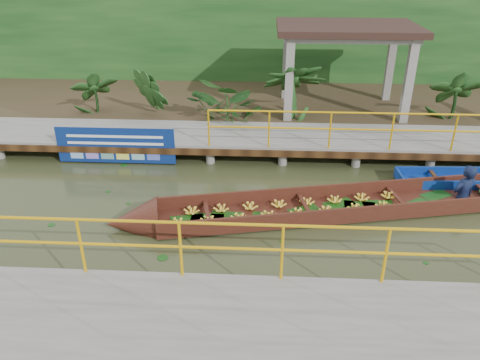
{
  "coord_description": "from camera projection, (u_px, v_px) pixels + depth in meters",
  "views": [
    {
      "loc": [
        0.47,
        -9.07,
        5.47
      ],
      "look_at": [
        -0.05,
        0.5,
        0.6
      ],
      "focal_mm": 35.0,
      "sensor_mm": 36.0,
      "label": 1
    }
  ],
  "objects": [
    {
      "name": "vendor_boat",
      "position": [
        361.0,
        201.0,
        10.63
      ],
      "size": [
        10.84,
        3.29,
        2.15
      ],
      "rotation": [
        0.0,
        0.0,
        0.21
      ],
      "color": "#35150E",
      "rests_on": "ground"
    },
    {
      "name": "foliage_backdrop",
      "position": [
        254.0,
        41.0,
        18.57
      ],
      "size": [
        30.0,
        0.8,
        4.0
      ],
      "primitive_type": "cube",
      "color": "#123A15",
      "rests_on": "ground"
    },
    {
      "name": "pavilion",
      "position": [
        346.0,
        37.0,
        14.76
      ],
      "size": [
        4.4,
        3.0,
        3.0
      ],
      "color": "slate",
      "rests_on": "ground"
    },
    {
      "name": "near_dock",
      "position": [
        296.0,
        350.0,
        6.65
      ],
      "size": [
        18.0,
        2.4,
        1.73
      ],
      "color": "slate",
      "rests_on": "ground"
    },
    {
      "name": "ground",
      "position": [
        241.0,
        214.0,
        10.57
      ],
      "size": [
        80.0,
        80.0,
        0.0
      ],
      "primitive_type": "plane",
      "color": "#2B3219",
      "rests_on": "ground"
    },
    {
      "name": "blue_banner",
      "position": [
        116.0,
        145.0,
        12.7
      ],
      "size": [
        3.25,
        0.04,
        1.02
      ],
      "color": "navy",
      "rests_on": "ground"
    },
    {
      "name": "far_dock",
      "position": [
        248.0,
        138.0,
        13.41
      ],
      "size": [
        16.0,
        2.06,
        1.66
      ],
      "color": "slate",
      "rests_on": "ground"
    },
    {
      "name": "land_strip",
      "position": [
        252.0,
        103.0,
        17.15
      ],
      "size": [
        30.0,
        8.0,
        0.45
      ],
      "primitive_type": "cube",
      "color": "#372F1B",
      "rests_on": "ground"
    },
    {
      "name": "tropical_plants",
      "position": [
        287.0,
        95.0,
        14.69
      ],
      "size": [
        14.2,
        1.2,
        1.49
      ],
      "color": "#123A15",
      "rests_on": "ground"
    }
  ]
}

